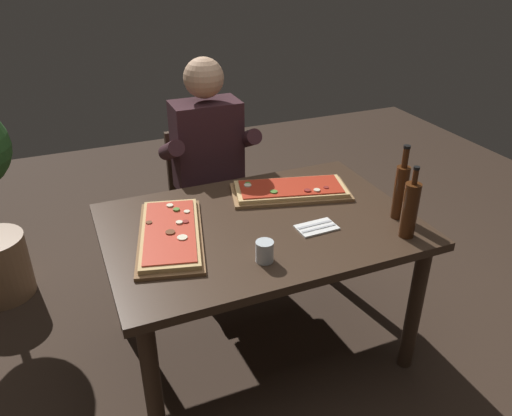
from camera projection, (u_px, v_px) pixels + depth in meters
ground_plane at (260, 344)px, 2.64m from camera, size 6.40×6.40×0.00m
dining_table at (260, 240)px, 2.34m from camera, size 1.40×0.96×0.74m
pizza_rectangular_front at (290, 190)px, 2.54m from camera, size 0.64×0.40×0.05m
pizza_rectangular_left at (170, 234)px, 2.17m from camera, size 0.41×0.65×0.05m
wine_bottle_dark at (410, 209)px, 2.13m from camera, size 0.07×0.07×0.33m
oil_bottle_amber at (401, 190)px, 2.27m from camera, size 0.06×0.06×0.35m
tumbler_near_camera at (265, 251)px, 2.00m from camera, size 0.07×0.07×0.09m
napkin_cutlery_set at (317, 227)px, 2.24m from camera, size 0.18×0.12×0.01m
diner_chair at (206, 194)px, 3.11m from camera, size 0.44×0.44×0.87m
seated_diner at (210, 163)px, 2.89m from camera, size 0.53×0.41×1.33m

